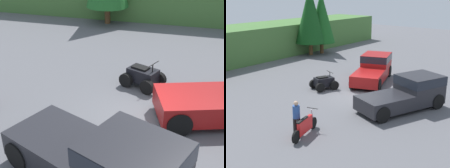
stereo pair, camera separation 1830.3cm
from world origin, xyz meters
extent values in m
plane|color=#5B5B60|center=(0.00, 0.00, 0.00)|extent=(80.00, 80.00, 0.00)
cylinder|color=brown|center=(-4.84, 12.28, 0.64)|extent=(0.42, 0.42, 1.27)
cube|color=maroon|center=(2.01, 0.76, 0.66)|extent=(3.46, 2.90, 0.81)
cylinder|color=black|center=(0.86, 1.36, 0.45)|extent=(0.95, 0.56, 0.91)
cylinder|color=black|center=(1.48, -0.42, 0.45)|extent=(0.95, 0.56, 0.91)
cube|color=#1E232D|center=(0.57, -3.80, 1.64)|extent=(3.00, 2.82, 0.54)
cube|color=#232328|center=(-1.88, -2.81, 0.66)|extent=(3.46, 2.99, 0.81)
cylinder|color=black|center=(-2.33, -1.61, 0.45)|extent=(0.95, 0.60, 0.91)
cylinder|color=black|center=(-3.04, -3.36, 0.45)|extent=(0.95, 0.60, 0.91)
cylinder|color=black|center=(0.29, 3.18, 0.33)|extent=(0.69, 0.45, 0.65)
cylinder|color=black|center=(-0.10, 2.24, 0.33)|extent=(0.69, 0.45, 0.65)
cylinder|color=black|center=(-0.75, 3.61, 0.33)|extent=(0.69, 0.45, 0.65)
cylinder|color=black|center=(-1.14, 2.67, 0.33)|extent=(0.69, 0.45, 0.65)
cube|color=black|center=(-0.43, 2.93, 0.55)|extent=(1.51, 1.23, 0.61)
cylinder|color=black|center=(0.02, 2.74, 1.03)|extent=(0.07, 0.07, 0.35)
cylinder|color=black|center=(0.02, 2.74, 1.21)|extent=(0.40, 0.90, 0.04)
cube|color=black|center=(-0.55, 2.98, 0.90)|extent=(0.87, 0.71, 0.08)
camera|label=1|loc=(1.65, -9.64, 6.60)|focal=50.00mm
camera|label=2|loc=(-16.60, -10.94, 6.78)|focal=50.00mm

